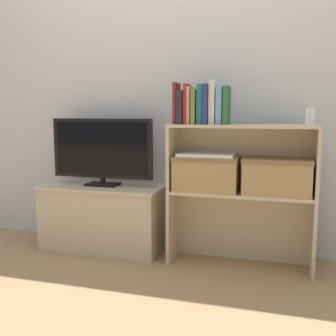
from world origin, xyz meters
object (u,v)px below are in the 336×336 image
laptop (207,155)px  book_olive (195,107)px  book_teal (201,105)px  book_skyblue (220,105)px  storage_basket_left (206,172)px  tv (102,150)px  baby_monitor (310,116)px  book_tan (191,106)px  book_maroon (177,104)px  book_charcoal (182,108)px  storage_basket_right (277,175)px  book_forest (227,106)px  book_navy (207,104)px  book_ivory (213,103)px  tv_stand (104,217)px  book_crimson (187,104)px

laptop → book_olive: bearing=-172.2°
book_teal → book_skyblue: bearing=0.0°
book_skyblue → storage_basket_left: size_ratio=0.57×
tv → baby_monitor: bearing=-2.3°
book_skyblue → book_tan: bearing=180.0°
book_maroon → book_charcoal: 0.04m
tv → laptop: (0.74, -0.07, -0.01)m
tv → book_olive: 0.73m
book_teal → baby_monitor: size_ratio=1.88×
storage_basket_right → baby_monitor: bearing=5.0°
book_olive → book_teal: book_teal is taller
book_forest → book_navy: bearing=180.0°
tv → book_teal: (0.71, -0.08, 0.30)m
book_navy → book_ivory: 0.04m
book_charcoal → book_teal: bearing=0.0°
book_teal → book_forest: (0.16, 0.00, -0.01)m
storage_basket_left → laptop: (-0.00, 0.00, 0.11)m
book_teal → storage_basket_right: bearing=1.3°
book_skyblue → book_navy: bearing=180.0°
book_ivory → book_maroon: bearing=-180.0°
book_ivory → storage_basket_left: book_ivory is taller
book_forest → laptop: size_ratio=0.65×
tv → book_navy: 0.81m
tv_stand → book_crimson: size_ratio=3.51×
book_tan → book_olive: (0.03, 0.00, -0.01)m
tv_stand → book_tan: (0.64, -0.08, 0.77)m
book_charcoal → tv_stand: bearing=172.1°
book_skyblue → laptop: (-0.08, 0.01, -0.30)m
tv_stand → book_teal: (0.71, -0.08, 0.78)m
book_skyblue → book_forest: (0.04, 0.00, -0.00)m
tv_stand → book_charcoal: bearing=-7.9°
book_crimson → storage_basket_right: (0.55, 0.01, -0.42)m
book_teal → baby_monitor: (0.63, 0.03, -0.07)m
book_maroon → baby_monitor: (0.78, 0.03, -0.08)m
tv → baby_monitor: baby_monitor is taller
book_charcoal → book_crimson: (0.03, -0.00, 0.02)m
book_tan → storage_basket_left: bearing=5.6°
tv_stand → book_skyblue: 1.13m
book_maroon → book_navy: 0.19m
tv_stand → tv: bearing=-90.0°
book_navy → baby_monitor: book_navy is taller
book_crimson → book_tan: book_crimson is taller
book_tan → baby_monitor: bearing=2.1°
tv_stand → book_tan: book_tan is taller
baby_monitor → book_ivory: bearing=-177.4°
book_forest → book_crimson: bearing=-180.0°
book_maroon → book_tan: (0.09, 0.00, -0.01)m
book_skyblue → book_olive: bearing=180.0°
book_olive → book_charcoal: bearing=-180.0°
book_maroon → baby_monitor: size_ratio=1.98×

